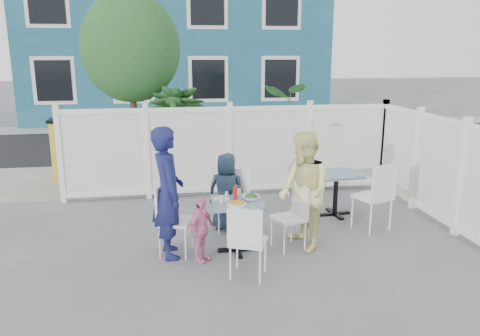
{
  "coord_description": "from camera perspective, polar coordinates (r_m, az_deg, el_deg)",
  "views": [
    {
      "loc": [
        -0.99,
        -5.69,
        2.51
      ],
      "look_at": [
        -0.05,
        0.31,
        1.01
      ],
      "focal_mm": 35.0,
      "sensor_mm": 36.0,
      "label": 1
    }
  ],
  "objects": [
    {
      "name": "potted_shrub_a",
      "position": [
        8.92,
        -7.38,
        3.83
      ],
      "size": [
        1.21,
        1.21,
        1.94
      ],
      "primitive_type": "imported",
      "rotation": [
        0.0,
        0.0,
        3.02
      ],
      "color": "#1B4B26",
      "rests_on": "ground"
    },
    {
      "name": "fence_right",
      "position": [
        7.64,
        22.83,
        -0.3
      ],
      "size": [
        0.08,
        3.66,
        1.6
      ],
      "rotation": [
        0.0,
        0.0,
        1.57
      ],
      "color": "white",
      "rests_on": "ground"
    },
    {
      "name": "chair_left",
      "position": [
        6.0,
        -8.57,
        -5.63
      ],
      "size": [
        0.5,
        0.51,
        0.9
      ],
      "rotation": [
        0.0,
        0.0,
        -1.87
      ],
      "color": "white",
      "rests_on": "ground"
    },
    {
      "name": "salt_shaker",
      "position": [
        6.13,
        -1.66,
        -3.19
      ],
      "size": [
        0.03,
        0.03,
        0.07
      ],
      "primitive_type": "cylinder",
      "color": "white",
      "rests_on": "main_table"
    },
    {
      "name": "potted_shrub_b",
      "position": [
        9.22,
        8.04,
        3.96
      ],
      "size": [
        1.77,
        1.55,
        1.89
      ],
      "primitive_type": "imported",
      "rotation": [
        0.0,
        0.0,
        3.19
      ],
      "color": "#1B4B26",
      "rests_on": "ground"
    },
    {
      "name": "chair_right",
      "position": [
        6.17,
        6.54,
        -5.31
      ],
      "size": [
        0.47,
        0.48,
        0.85
      ],
      "rotation": [
        0.0,
        0.0,
        1.86
      ],
      "color": "white",
      "rests_on": "ground"
    },
    {
      "name": "chair_near",
      "position": [
        5.28,
        0.84,
        -8.42
      ],
      "size": [
        0.51,
        0.51,
        0.87
      ],
      "rotation": [
        0.0,
        0.0,
        -0.39
      ],
      "color": "white",
      "rests_on": "ground"
    },
    {
      "name": "utility_cabinet",
      "position": [
        10.07,
        -20.08,
        2.02
      ],
      "size": [
        0.66,
        0.48,
        1.18
      ],
      "primitive_type": "cube",
      "rotation": [
        0.0,
        0.0,
        0.05
      ],
      "color": "gold",
      "rests_on": "ground"
    },
    {
      "name": "toddler",
      "position": [
        5.78,
        -4.83,
        -7.47
      ],
      "size": [
        0.47,
        0.5,
        0.83
      ],
      "primitive_type": "imported",
      "rotation": [
        0.0,
        0.0,
        0.85
      ],
      "color": "pink",
      "rests_on": "ground"
    },
    {
      "name": "ketchup_bottle",
      "position": [
        5.98,
        -0.58,
        -3.14
      ],
      "size": [
        0.05,
        0.05,
        0.16
      ],
      "primitive_type": "cylinder",
      "color": "#AC1912",
      "rests_on": "main_table"
    },
    {
      "name": "woman",
      "position": [
        6.08,
        7.81,
        -2.86
      ],
      "size": [
        0.7,
        0.84,
        1.55
      ],
      "primitive_type": "imported",
      "rotation": [
        0.0,
        0.0,
        -1.4
      ],
      "color": "#F3EA49",
      "rests_on": "ground"
    },
    {
      "name": "pepper_shaker",
      "position": [
        6.2,
        -1.16,
        -2.99
      ],
      "size": [
        0.03,
        0.03,
        0.06
      ],
      "primitive_type": "cylinder",
      "color": "black",
      "rests_on": "main_table"
    },
    {
      "name": "chair_spare",
      "position": [
        6.94,
        16.39,
        -2.82
      ],
      "size": [
        0.58,
        0.57,
        1.01
      ],
      "rotation": [
        0.0,
        0.0,
        0.36
      ],
      "color": "white",
      "rests_on": "ground"
    },
    {
      "name": "man",
      "position": [
        5.86,
        -8.79,
        -2.98
      ],
      "size": [
        0.49,
        0.66,
        1.66
      ],
      "primitive_type": "imported",
      "rotation": [
        0.0,
        0.0,
        1.73
      ],
      "color": "#171B51",
      "rests_on": "ground"
    },
    {
      "name": "ground",
      "position": [
        6.3,
        0.87,
        -9.65
      ],
      "size": [
        80.0,
        80.0,
        0.0
      ],
      "primitive_type": "plane",
      "color": "slate"
    },
    {
      "name": "spare_table",
      "position": [
        7.48,
        11.64,
        -1.75
      ],
      "size": [
        0.72,
        0.72,
        0.69
      ],
      "rotation": [
        0.0,
        0.0,
        0.12
      ],
      "color": "slate",
      "rests_on": "ground"
    },
    {
      "name": "coffee_cup_a",
      "position": [
        5.87,
        -2.33,
        -3.75
      ],
      "size": [
        0.08,
        0.08,
        0.11
      ],
      "primitive_type": "cylinder",
      "color": "beige",
      "rests_on": "main_table"
    },
    {
      "name": "plate_main",
      "position": [
        5.81,
        -0.4,
        -4.42
      ],
      "size": [
        0.24,
        0.24,
        0.02
      ],
      "primitive_type": "cylinder",
      "color": "white",
      "rests_on": "main_table"
    },
    {
      "name": "far_sidewalk",
      "position": [
        16.51,
        -5.39,
        5.09
      ],
      "size": [
        24.0,
        1.6,
        0.01
      ],
      "primitive_type": "cube",
      "color": "gray",
      "rests_on": "ground"
    },
    {
      "name": "main_table",
      "position": [
        6.0,
        -0.35,
        -5.45
      ],
      "size": [
        0.66,
        0.66,
        0.68
      ],
      "rotation": [
        0.0,
        0.0,
        -0.03
      ],
      "color": "slate",
      "rests_on": "ground"
    },
    {
      "name": "fence_back",
      "position": [
        8.34,
        -1.22,
        1.92
      ],
      "size": [
        5.86,
        0.08,
        1.6
      ],
      "color": "white",
      "rests_on": "ground"
    },
    {
      "name": "plate_side",
      "position": [
        6.0,
        -2.25,
        -3.83
      ],
      "size": [
        0.21,
        0.21,
        0.01
      ],
      "primitive_type": "cylinder",
      "color": "white",
      "rests_on": "main_table"
    },
    {
      "name": "street",
      "position": [
        13.46,
        -4.55,
        3.1
      ],
      "size": [
        24.0,
        5.0,
        0.01
      ],
      "primitive_type": "cube",
      "color": "black",
      "rests_on": "ground"
    },
    {
      "name": "building",
      "position": [
        19.69,
        -7.76,
        15.19
      ],
      "size": [
        11.0,
        6.0,
        6.0
      ],
      "color": "#195469",
      "rests_on": "ground"
    },
    {
      "name": "tree",
      "position": [
        9.01,
        -13.21,
        14.03
      ],
      "size": [
        1.8,
        1.62,
        3.59
      ],
      "color": "#382316",
      "rests_on": "ground"
    },
    {
      "name": "salad_bowl",
      "position": [
        5.99,
        1.36,
        -3.65
      ],
      "size": [
        0.22,
        0.22,
        0.06
      ],
      "primitive_type": "imported",
      "color": "white",
      "rests_on": "main_table"
    },
    {
      "name": "boy",
      "position": [
        6.75,
        -1.65,
        -2.89
      ],
      "size": [
        0.64,
        0.53,
        1.13
      ],
      "primitive_type": "imported",
      "rotation": [
        0.0,
        0.0,
        2.78
      ],
      "color": "#203248",
      "rests_on": "ground"
    },
    {
      "name": "chair_back",
      "position": [
        6.72,
        -0.62,
        -3.39
      ],
      "size": [
        0.53,
        0.52,
        0.89
      ],
      "rotation": [
        0.0,
        0.0,
        2.73
      ],
      "color": "white",
      "rests_on": "ground"
    },
    {
      "name": "near_sidewalk",
      "position": [
        9.86,
        -2.87,
        -0.87
      ],
      "size": [
        24.0,
        2.6,
        0.01
      ],
      "primitive_type": "cube",
      "color": "gray",
      "rests_on": "ground"
    },
    {
      "name": "coffee_cup_b",
      "position": [
        6.13,
        -0.24,
        -2.91
      ],
      "size": [
        0.08,
        0.08,
        0.12
      ],
      "primitive_type": "cylinder",
      "color": "beige",
      "rests_on": "main_table"
    }
  ]
}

